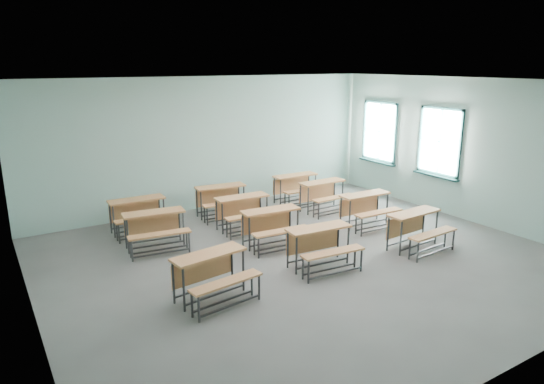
{
  "coord_description": "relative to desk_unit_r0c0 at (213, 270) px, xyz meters",
  "views": [
    {
      "loc": [
        -4.92,
        -6.74,
        3.51
      ],
      "look_at": [
        0.04,
        1.2,
        1.0
      ],
      "focal_mm": 32.0,
      "sensor_mm": 36.0,
      "label": 1
    }
  ],
  "objects": [
    {
      "name": "desk_unit_r3c0",
      "position": [
        -0.04,
        3.57,
        0.0
      ],
      "size": [
        1.18,
        0.81,
        0.72
      ],
      "rotation": [
        0.0,
        0.0,
        -0.03
      ],
      "color": "#C27A46",
      "rests_on": "ground"
    },
    {
      "name": "desk_unit_r3c1",
      "position": [
        1.96,
        3.64,
        0.0
      ],
      "size": [
        1.23,
        0.88,
        0.72
      ],
      "rotation": [
        0.0,
        0.0,
        -0.09
      ],
      "color": "#C27A46",
      "rests_on": "ground"
    },
    {
      "name": "desk_unit_r2c1",
      "position": [
        1.95,
        2.56,
        0.0
      ],
      "size": [
        1.2,
        0.83,
        0.72
      ],
      "rotation": [
        0.0,
        0.0,
        -0.05
      ],
      "color": "#C27A46",
      "rests_on": "ground"
    },
    {
      "name": "desk_unit_r2c2",
      "position": [
        4.26,
        2.72,
        0.0
      ],
      "size": [
        1.17,
        0.8,
        0.72
      ],
      "rotation": [
        0.0,
        0.0,
        0.02
      ],
      "color": "#C27A46",
      "rests_on": "ground"
    },
    {
      "name": "desk_unit_r0c2",
      "position": [
        4.24,
        -0.19,
        0.0
      ],
      "size": [
        1.21,
        0.85,
        0.72
      ],
      "rotation": [
        0.0,
        0.0,
        0.06
      ],
      "color": "#C27A46",
      "rests_on": "ground"
    },
    {
      "name": "room",
      "position": [
        2.19,
        0.58,
        1.11
      ],
      "size": [
        9.04,
        8.04,
        3.24
      ],
      "color": "slate",
      "rests_on": "ground"
    },
    {
      "name": "desk_unit_r0c0",
      "position": [
        0.0,
        0.0,
        0.0
      ],
      "size": [
        1.25,
        0.92,
        0.72
      ],
      "rotation": [
        0.0,
        0.0,
        0.13
      ],
      "color": "#C27A46",
      "rests_on": "ground"
    },
    {
      "name": "desk_unit_r1c2",
      "position": [
        4.35,
        1.32,
        0.0
      ],
      "size": [
        1.19,
        0.82,
        0.72
      ],
      "rotation": [
        0.0,
        0.0,
        -0.03
      ],
      "color": "#C27A46",
      "rests_on": "ground"
    },
    {
      "name": "desk_unit_r0c1",
      "position": [
        2.12,
        0.08,
        0.0
      ],
      "size": [
        1.22,
        0.88,
        0.72
      ],
      "rotation": [
        0.0,
        0.0,
        -0.09
      ],
      "color": "#C27A46",
      "rests_on": "ground"
    },
    {
      "name": "desk_unit_r2c0",
      "position": [
        -0.04,
        2.48,
        0.0
      ],
      "size": [
        1.25,
        0.92,
        0.72
      ],
      "rotation": [
        0.0,
        0.0,
        -0.13
      ],
      "color": "#C27A46",
      "rests_on": "ground"
    },
    {
      "name": "desk_unit_r1c1",
      "position": [
        1.96,
        1.42,
        0.0
      ],
      "size": [
        1.22,
        0.87,
        0.72
      ],
      "rotation": [
        0.0,
        0.0,
        -0.08
      ],
      "color": "#C27A46",
      "rests_on": "ground"
    },
    {
      "name": "desk_unit_r3c2",
      "position": [
        4.1,
        3.66,
        0.0
      ],
      "size": [
        1.18,
        0.81,
        0.72
      ],
      "rotation": [
        0.0,
        0.0,
        -0.03
      ],
      "color": "#C27A46",
      "rests_on": "ground"
    }
  ]
}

